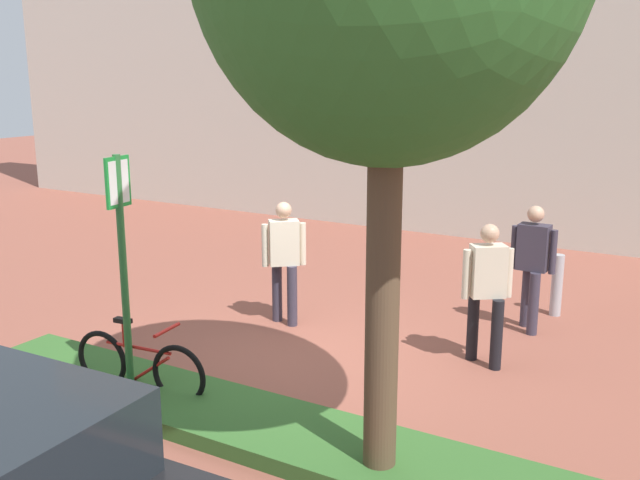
{
  "coord_description": "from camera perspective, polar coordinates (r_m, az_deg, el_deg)",
  "views": [
    {
      "loc": [
        4.36,
        -6.84,
        3.41
      ],
      "look_at": [
        -0.26,
        1.08,
        1.27
      ],
      "focal_mm": 40.18,
      "sensor_mm": 36.0,
      "label": 1
    }
  ],
  "objects": [
    {
      "name": "ground_plane",
      "position": [
        8.8,
        -2.14,
        -9.68
      ],
      "size": [
        60.0,
        60.0,
        0.0
      ],
      "primitive_type": "plane",
      "color": "brown"
    },
    {
      "name": "planter_strip",
      "position": [
        7.27,
        -5.97,
        -14.23
      ],
      "size": [
        7.0,
        1.1,
        0.16
      ],
      "primitive_type": "cube",
      "color": "#336028",
      "rests_on": "ground"
    },
    {
      "name": "parking_sign_post",
      "position": [
        7.66,
        -15.51,
        -0.23
      ],
      "size": [
        0.08,
        0.36,
        2.62
      ],
      "color": "#2D7238",
      "rests_on": "ground"
    },
    {
      "name": "bike_at_sign",
      "position": [
        8.05,
        -14.18,
        -9.65
      ],
      "size": [
        1.68,
        0.42,
        0.86
      ],
      "color": "black",
      "rests_on": "ground"
    },
    {
      "name": "bollard_steel",
      "position": [
        10.82,
        18.34,
        -3.43
      ],
      "size": [
        0.16,
        0.16,
        0.9
      ],
      "primitive_type": "cylinder",
      "color": "#ADADB2",
      "rests_on": "ground"
    },
    {
      "name": "person_shirt_white",
      "position": [
        8.64,
        13.16,
        -3.55
      ],
      "size": [
        0.5,
        0.43,
        1.72
      ],
      "color": "black",
      "rests_on": "ground"
    },
    {
      "name": "person_casual_tan",
      "position": [
        9.82,
        -2.88,
        -1.2
      ],
      "size": [
        0.49,
        0.44,
        1.72
      ],
      "color": "#383342",
      "rests_on": "ground"
    },
    {
      "name": "person_suited_navy",
      "position": [
        9.95,
        16.58,
        -1.55
      ],
      "size": [
        0.61,
        0.42,
        1.72
      ],
      "color": "#383342",
      "rests_on": "ground"
    }
  ]
}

